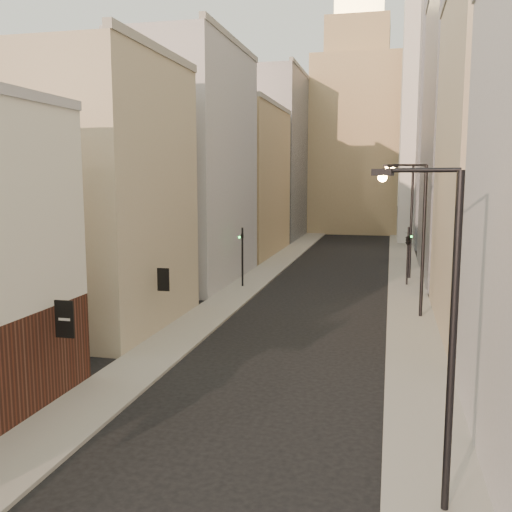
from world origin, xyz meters
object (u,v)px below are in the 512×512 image
(clock_tower, at_px, (356,125))
(streetlamp_far, at_px, (408,214))
(streetlamp_mid, at_px, (420,232))
(streetlamp_near, at_px, (444,322))
(traffic_light_left, at_px, (242,244))
(white_tower, at_px, (431,107))
(traffic_light_right, at_px, (408,240))

(clock_tower, relative_size, streetlamp_far, 4.40)
(clock_tower, relative_size, streetlamp_mid, 4.53)
(clock_tower, distance_m, streetlamp_near, 83.36)
(clock_tower, relative_size, traffic_light_left, 8.98)
(white_tower, bearing_deg, streetlamp_mid, -93.91)
(white_tower, relative_size, traffic_light_right, 8.30)
(white_tower, xyz_separation_m, streetlamp_far, (-3.46, -31.44, -12.77))
(traffic_light_left, distance_m, traffic_light_right, 13.79)
(traffic_light_right, bearing_deg, streetlamp_far, -106.87)
(streetlamp_mid, bearing_deg, streetlamp_near, -110.43)
(clock_tower, height_order, white_tower, clock_tower)
(streetlamp_near, xyz_separation_m, traffic_light_right, (0.03, 33.35, -1.45))
(streetlamp_far, relative_size, traffic_light_right, 2.04)
(streetlamp_mid, distance_m, traffic_light_left, 15.59)
(white_tower, distance_m, traffic_light_right, 37.91)
(streetlamp_mid, height_order, streetlamp_far, streetlamp_far)
(clock_tower, distance_m, traffic_light_right, 51.22)
(white_tower, distance_m, streetlamp_far, 34.11)
(streetlamp_far, relative_size, traffic_light_left, 2.04)
(clock_tower, bearing_deg, streetlamp_mid, -82.52)
(clock_tower, relative_size, traffic_light_right, 8.98)
(white_tower, xyz_separation_m, streetlamp_mid, (-3.14, -45.89, -12.94))
(clock_tower, distance_m, streetlamp_far, 47.55)
(white_tower, height_order, traffic_light_left, white_tower)
(traffic_light_right, bearing_deg, traffic_light_left, -0.26)
(streetlamp_mid, xyz_separation_m, streetlamp_far, (-0.32, 14.44, 0.17))
(streetlamp_mid, distance_m, streetlamp_far, 14.45)
(clock_tower, bearing_deg, white_tower, -51.84)
(streetlamp_mid, bearing_deg, traffic_light_left, 132.33)
(traffic_light_left, bearing_deg, streetlamp_mid, 163.16)
(clock_tower, distance_m, traffic_light_left, 54.71)
(clock_tower, distance_m, streetlamp_mid, 61.58)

